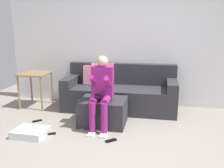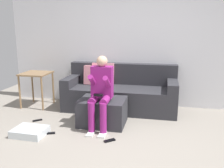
{
  "view_description": "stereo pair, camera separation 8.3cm",
  "coord_description": "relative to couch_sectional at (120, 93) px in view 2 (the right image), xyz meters",
  "views": [
    {
      "loc": [
        0.48,
        -2.96,
        1.62
      ],
      "look_at": [
        -0.34,
        1.34,
        0.61
      ],
      "focal_mm": 40.1,
      "sensor_mm": 36.0,
      "label": 1
    },
    {
      "loc": [
        0.57,
        -2.94,
        1.62
      ],
      "look_at": [
        -0.34,
        1.34,
        0.61
      ],
      "focal_mm": 40.1,
      "sensor_mm": 36.0,
      "label": 2
    }
  ],
  "objects": [
    {
      "name": "ground_plane",
      "position": [
        0.27,
        -1.8,
        -0.33
      ],
      "size": [
        7.04,
        7.04,
        0.0
      ],
      "primitive_type": "plane",
      "color": "gray"
    },
    {
      "name": "couch_sectional",
      "position": [
        0.0,
        0.0,
        0.0
      ],
      "size": [
        2.19,
        0.85,
        0.9
      ],
      "color": "#2D2D33",
      "rests_on": "ground_plane"
    },
    {
      "name": "storage_bin",
      "position": [
        -1.12,
        -1.53,
        -0.28
      ],
      "size": [
        0.5,
        0.41,
        0.11
      ],
      "primitive_type": "cube",
      "rotation": [
        0.0,
        0.0,
        -0.03
      ],
      "color": "silver",
      "rests_on": "ground_plane"
    },
    {
      "name": "wall_back",
      "position": [
        0.27,
        0.42,
        0.99
      ],
      "size": [
        5.42,
        0.1,
        2.65
      ],
      "primitive_type": "cube",
      "color": "silver",
      "rests_on": "ground_plane"
    },
    {
      "name": "remote_near_ottoman",
      "position": [
        0.12,
        -1.48,
        -0.32
      ],
      "size": [
        0.16,
        0.15,
        0.02
      ],
      "primitive_type": "cube",
      "rotation": [
        0.0,
        0.0,
        0.7
      ],
      "color": "black",
      "rests_on": "ground_plane"
    },
    {
      "name": "remote_under_side_table",
      "position": [
        -1.29,
        -0.97,
        -0.32
      ],
      "size": [
        0.15,
        0.14,
        0.02
      ],
      "primitive_type": "cube",
      "rotation": [
        0.0,
        0.0,
        0.74
      ],
      "color": "black",
      "rests_on": "ground_plane"
    },
    {
      "name": "remote_by_storage_bin",
      "position": [
        -0.85,
        -1.43,
        -0.32
      ],
      "size": [
        0.19,
        0.11,
        0.02
      ],
      "primitive_type": "cube",
      "rotation": [
        0.0,
        0.0,
        0.4
      ],
      "color": "black",
      "rests_on": "ground_plane"
    },
    {
      "name": "person_seated",
      "position": [
        -0.12,
        -1.03,
        0.32
      ],
      "size": [
        0.34,
        0.59,
        1.17
      ],
      "color": "#8C1E72",
      "rests_on": "ground_plane"
    },
    {
      "name": "ottoman",
      "position": [
        -0.14,
        -0.86,
        -0.12
      ],
      "size": [
        0.76,
        0.61,
        0.44
      ],
      "primitive_type": "cube",
      "color": "#2D2D33",
      "rests_on": "ground_plane"
    },
    {
      "name": "side_table",
      "position": [
        -1.71,
        -0.16,
        0.25
      ],
      "size": [
        0.54,
        0.56,
        0.7
      ],
      "color": "olive",
      "rests_on": "ground_plane"
    }
  ]
}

